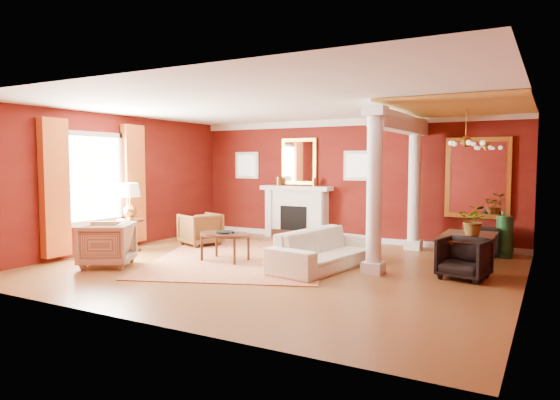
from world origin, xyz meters
The scene contains 27 objects.
ground centered at (0.00, 0.00, 0.00)m, with size 8.00×8.00×0.00m, color brown.
room_shell centered at (0.00, 0.00, 2.02)m, with size 8.04×7.04×2.92m.
fireplace centered at (-1.30, 3.32, 0.65)m, with size 1.85×0.42×1.29m.
overmantel_mirror centered at (-1.30, 3.45, 1.90)m, with size 0.95×0.07×1.15m.
flank_window_left centered at (-2.85, 3.46, 1.80)m, with size 0.70×0.07×0.70m.
flank_window_right centered at (0.25, 3.46, 1.80)m, with size 0.70×0.07×0.70m.
left_window centered at (-3.89, -0.60, 1.42)m, with size 0.21×2.55×2.60m.
column_front centered at (1.70, 0.30, 1.43)m, with size 0.36×0.36×2.80m.
column_back centered at (1.70, 3.00, 1.43)m, with size 0.36×0.36×2.80m.
header_beam centered at (1.70, 1.90, 2.62)m, with size 0.30×3.20×0.32m, color silver.
amber_ceiling centered at (2.85, 1.75, 2.87)m, with size 2.30×3.40×0.04m, color gold.
dining_mirror centered at (2.90, 3.45, 1.55)m, with size 1.30×0.07×1.70m.
chandelier centered at (2.90, 1.80, 2.25)m, with size 0.60×0.62×0.75m.
crown_trim centered at (0.00, 3.46, 2.82)m, with size 8.00×0.08×0.16m, color silver.
base_trim centered at (0.00, 3.46, 0.06)m, with size 8.00×0.08×0.12m, color silver.
rug centered at (-1.00, 0.41, 0.01)m, with size 3.20×4.27×0.02m, color maroon.
sofa centered at (0.80, 0.30, 0.46)m, with size 2.33×0.68×0.91m, color #F6E8CF.
armchair_leopard centered at (-2.67, 1.21, 0.40)m, with size 0.78×0.73×0.81m, color black.
armchair_stripe centered at (-2.70, -1.45, 0.44)m, with size 0.85×0.80×0.88m, color tan.
coffee_table centered at (-1.11, -0.03, 0.49)m, with size 1.07×1.07×0.54m.
coffee_book centered at (-1.12, -0.02, 0.66)m, with size 0.18×0.02×0.25m, color #331A0E.
side_table centered at (-3.50, -0.09, 0.96)m, with size 0.58×0.58×1.44m.
dining_table centered at (3.02, 1.61, 0.45)m, with size 1.62×0.57×0.90m, color #331A0E.
dining_chair_near centered at (3.09, 0.65, 0.37)m, with size 0.71×0.67×0.73m, color black.
dining_chair_far centered at (3.07, 3.00, 0.34)m, with size 0.66×0.62×0.68m, color black.
green_urn centered at (3.50, 2.92, 0.33)m, with size 0.35×0.35×0.84m.
potted_plant centered at (3.09, 1.66, 1.12)m, with size 0.50×0.55×0.43m, color #26591E.
Camera 1 is at (4.34, -7.72, 1.87)m, focal length 32.00 mm.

